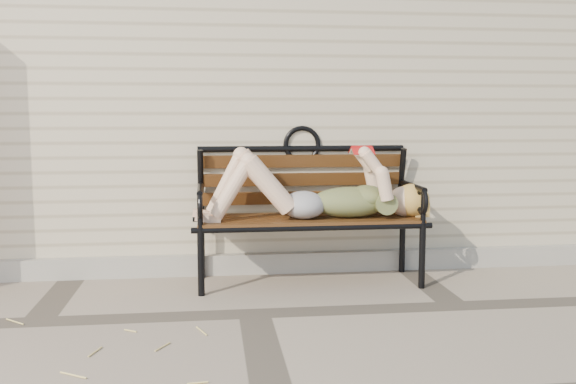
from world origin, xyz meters
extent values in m
plane|color=gray|center=(0.00, 0.00, 0.00)|extent=(80.00, 80.00, 0.00)
cube|color=beige|center=(0.00, 3.00, 1.50)|extent=(8.00, 4.00, 3.00)
cube|color=#A29E92|center=(0.00, 0.97, 0.07)|extent=(8.00, 0.10, 0.15)
cylinder|color=black|center=(-0.32, 0.42, 0.23)|extent=(0.04, 0.04, 0.45)
cylinder|color=black|center=(-0.32, 0.88, 0.23)|extent=(0.04, 0.04, 0.45)
cylinder|color=black|center=(1.17, 0.42, 0.23)|extent=(0.04, 0.04, 0.45)
cylinder|color=black|center=(1.17, 0.88, 0.23)|extent=(0.04, 0.04, 0.45)
cube|color=#543215|center=(0.43, 0.65, 0.45)|extent=(1.53, 0.49, 0.03)
cylinder|color=black|center=(0.43, 0.42, 0.43)|extent=(1.61, 0.04, 0.04)
cylinder|color=black|center=(0.43, 0.88, 0.43)|extent=(1.61, 0.04, 0.04)
torus|color=black|center=(0.43, 0.99, 0.96)|extent=(0.28, 0.04, 0.28)
ellipsoid|color=#093344|center=(0.71, 0.62, 0.58)|extent=(0.54, 0.31, 0.21)
ellipsoid|color=#093344|center=(0.83, 0.62, 0.61)|extent=(0.26, 0.30, 0.16)
ellipsoid|color=#9E9DA2|center=(0.39, 0.62, 0.56)|extent=(0.30, 0.34, 0.19)
sphere|color=beige|center=(1.10, 0.62, 0.58)|extent=(0.22, 0.22, 0.22)
ellipsoid|color=gold|center=(1.15, 0.62, 0.58)|extent=(0.25, 0.26, 0.23)
cube|color=#B31414|center=(0.79, 0.62, 0.96)|extent=(0.14, 0.02, 0.02)
cube|color=beige|center=(0.79, 0.58, 0.93)|extent=(0.14, 0.09, 0.05)
cube|color=beige|center=(0.79, 0.66, 0.93)|extent=(0.14, 0.09, 0.05)
cube|color=#B31414|center=(0.79, 0.57, 0.94)|extent=(0.15, 0.09, 0.05)
cube|color=#B31414|center=(0.79, 0.66, 0.94)|extent=(0.15, 0.09, 0.05)
cylinder|color=#E3C96E|center=(-0.55, -0.53, 0.01)|extent=(0.10, 0.10, 0.01)
cylinder|color=#E3C96E|center=(-0.95, -0.64, 0.01)|extent=(0.06, 0.10, 0.01)
cylinder|color=#E3C96E|center=(-0.67, -0.20, 0.01)|extent=(0.05, 0.08, 0.01)
cylinder|color=#E3C96E|center=(-0.90, -0.87, 0.01)|extent=(0.10, 0.02, 0.01)
camera|label=1|loc=(-0.25, -3.71, 1.19)|focal=40.00mm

